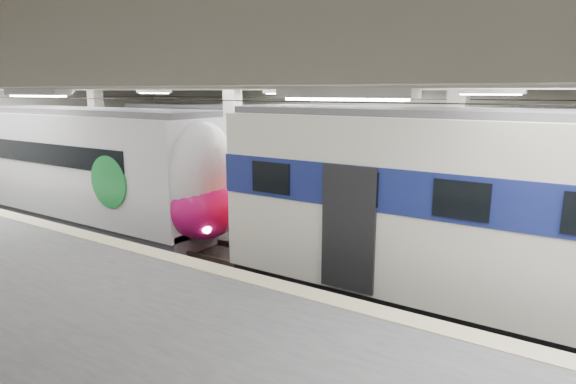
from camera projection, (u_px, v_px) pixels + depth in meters
The scene contains 4 objects.
station_hall at pixel (206, 160), 12.29m from camera, with size 36.00×24.00×5.75m.
modern_emu at pixel (102, 170), 17.54m from camera, with size 13.43×2.78×4.35m.
older_rer at pixel (532, 217), 9.95m from camera, with size 14.00×3.09×4.59m.
far_train at pixel (260, 156), 20.36m from camera, with size 13.80×3.30×4.39m.
Camera 1 is at (8.40, -10.82, 4.98)m, focal length 30.00 mm.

